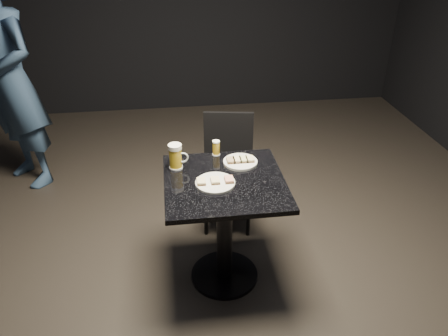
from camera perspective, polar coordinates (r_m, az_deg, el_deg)
The scene contains 10 objects.
floor at distance 3.00m, azimuth 0.05°, elevation -13.89°, with size 6.00×6.00×0.00m, color black.
plate_large at distance 2.49m, azimuth -1.15°, elevation -1.96°, with size 0.23×0.23×0.01m, color silver.
plate_small at distance 2.71m, azimuth 2.14°, elevation 0.80°, with size 0.21×0.21×0.01m, color silver.
patron at distance 4.00m, azimuth -26.06°, elevation 10.27°, with size 0.67×0.44×1.85m, color navy.
table at distance 2.67m, azimuth 0.06°, elevation -6.02°, with size 0.70×0.70×0.75m.
beer_mug at distance 2.63m, azimuth -6.31°, elevation 1.52°, with size 0.12×0.08×0.16m.
beer_tumbler at distance 2.78m, azimuth -1.03°, elevation 2.65°, with size 0.05×0.05×0.10m.
chair at distance 3.23m, azimuth 0.52°, elevation 0.70°, with size 0.42×0.42×0.85m.
canapes_on_plate_large at distance 2.49m, azimuth -1.15°, elevation -1.64°, with size 0.21×0.07×0.02m.
canapes_on_plate_small at distance 2.70m, azimuth 2.15°, elevation 1.10°, with size 0.17×0.07×0.02m.
Camera 1 is at (-0.29, -2.13, 2.08)m, focal length 35.00 mm.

